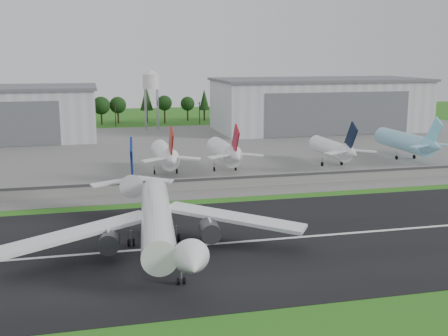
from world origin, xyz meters
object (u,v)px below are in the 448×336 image
object	(u,v)px
parked_jet_navy	(334,149)
parked_jet_skyblue	(409,142)
main_airliner	(157,225)
parked_jet_red_a	(166,155)
parked_jet_red_b	(226,152)

from	to	relation	value
parked_jet_navy	parked_jet_skyblue	xyz separation A→B (m)	(30.42, 5.07, 0.42)
main_airliner	parked_jet_red_a	distance (m)	67.87
main_airliner	parked_jet_red_b	xyz separation A→B (m)	(29.78, 67.02, 1.47)
parked_jet_red_b	parked_jet_navy	size ratio (longest dim) A/B	1.00
parked_jet_red_a	parked_jet_navy	bearing A→B (deg)	-0.03
parked_jet_skyblue	parked_jet_navy	bearing A→B (deg)	-170.54
parked_jet_red_a	parked_jet_skyblue	distance (m)	86.48
parked_jet_red_a	parked_jet_navy	xyz separation A→B (m)	(55.91, -0.03, -0.18)
parked_jet_navy	parked_jet_skyblue	bearing A→B (deg)	9.46
parked_jet_red_a	parked_jet_navy	world-z (taller)	parked_jet_red_a
main_airliner	parked_jet_red_a	xyz separation A→B (m)	(10.73, 67.00, 1.32)
parked_jet_navy	main_airliner	bearing A→B (deg)	-134.86
parked_jet_red_b	parked_jet_skyblue	xyz separation A→B (m)	(67.29, 5.02, 0.10)
main_airliner	parked_jet_navy	xyz separation A→B (m)	(66.64, 66.97, 1.15)
main_airliner	parked_jet_skyblue	size ratio (longest dim) A/B	1.59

